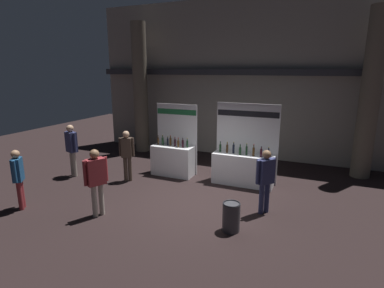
{
  "coord_description": "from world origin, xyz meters",
  "views": [
    {
      "loc": [
        3.03,
        -7.19,
        3.55
      ],
      "look_at": [
        -0.48,
        0.92,
        1.4
      ],
      "focal_mm": 28.82,
      "sensor_mm": 36.0,
      "label": 1
    }
  ],
  "objects_px": {
    "visitor_1": "(72,146)",
    "visitor_0": "(127,152)",
    "trash_bin": "(231,217)",
    "visitor_4": "(96,176)",
    "visitor_3": "(18,175)",
    "exhibitor_booth_1": "(243,165)",
    "visitor_2": "(265,176)",
    "exhibitor_booth_0": "(173,157)"
  },
  "relations": [
    {
      "from": "visitor_0",
      "to": "visitor_2",
      "type": "bearing_deg",
      "value": 149.17
    },
    {
      "from": "exhibitor_booth_0",
      "to": "visitor_0",
      "type": "distance_m",
      "value": 1.62
    },
    {
      "from": "trash_bin",
      "to": "visitor_3",
      "type": "height_order",
      "value": "visitor_3"
    },
    {
      "from": "visitor_1",
      "to": "visitor_2",
      "type": "relative_size",
      "value": 1.07
    },
    {
      "from": "exhibitor_booth_0",
      "to": "visitor_3",
      "type": "bearing_deg",
      "value": -121.33
    },
    {
      "from": "visitor_1",
      "to": "visitor_3",
      "type": "distance_m",
      "value": 2.57
    },
    {
      "from": "visitor_1",
      "to": "visitor_2",
      "type": "height_order",
      "value": "visitor_1"
    },
    {
      "from": "visitor_3",
      "to": "visitor_4",
      "type": "bearing_deg",
      "value": 66.66
    },
    {
      "from": "exhibitor_booth_1",
      "to": "visitor_2",
      "type": "height_order",
      "value": "exhibitor_booth_1"
    },
    {
      "from": "visitor_3",
      "to": "visitor_4",
      "type": "height_order",
      "value": "visitor_4"
    },
    {
      "from": "trash_bin",
      "to": "visitor_0",
      "type": "height_order",
      "value": "visitor_0"
    },
    {
      "from": "visitor_0",
      "to": "exhibitor_booth_0",
      "type": "bearing_deg",
      "value": -157.17
    },
    {
      "from": "exhibitor_booth_1",
      "to": "visitor_3",
      "type": "height_order",
      "value": "exhibitor_booth_1"
    },
    {
      "from": "exhibitor_booth_1",
      "to": "visitor_0",
      "type": "relative_size",
      "value": 1.52
    },
    {
      "from": "trash_bin",
      "to": "visitor_2",
      "type": "distance_m",
      "value": 1.45
    },
    {
      "from": "exhibitor_booth_1",
      "to": "visitor_1",
      "type": "distance_m",
      "value": 5.71
    },
    {
      "from": "visitor_0",
      "to": "visitor_2",
      "type": "xyz_separation_m",
      "value": [
        4.5,
        -0.57,
        0.01
      ]
    },
    {
      "from": "visitor_0",
      "to": "exhibitor_booth_1",
      "type": "bearing_deg",
      "value": 175.53
    },
    {
      "from": "visitor_0",
      "to": "visitor_1",
      "type": "distance_m",
      "value": 1.99
    },
    {
      "from": "visitor_1",
      "to": "visitor_0",
      "type": "bearing_deg",
      "value": -151.25
    },
    {
      "from": "visitor_1",
      "to": "exhibitor_booth_0",
      "type": "bearing_deg",
      "value": -135.25
    },
    {
      "from": "exhibitor_booth_0",
      "to": "visitor_1",
      "type": "relative_size",
      "value": 1.36
    },
    {
      "from": "exhibitor_booth_0",
      "to": "visitor_0",
      "type": "xyz_separation_m",
      "value": [
        -1.09,
        -1.14,
        0.35
      ]
    },
    {
      "from": "visitor_1",
      "to": "visitor_4",
      "type": "relative_size",
      "value": 1.04
    },
    {
      "from": "visitor_0",
      "to": "visitor_3",
      "type": "relative_size",
      "value": 1.05
    },
    {
      "from": "exhibitor_booth_0",
      "to": "visitor_2",
      "type": "bearing_deg",
      "value": -26.68
    },
    {
      "from": "trash_bin",
      "to": "visitor_4",
      "type": "distance_m",
      "value": 3.36
    },
    {
      "from": "trash_bin",
      "to": "visitor_2",
      "type": "relative_size",
      "value": 0.41
    },
    {
      "from": "exhibitor_booth_0",
      "to": "exhibitor_booth_1",
      "type": "height_order",
      "value": "exhibitor_booth_1"
    },
    {
      "from": "trash_bin",
      "to": "visitor_3",
      "type": "distance_m",
      "value": 5.47
    },
    {
      "from": "exhibitor_booth_0",
      "to": "visitor_4",
      "type": "height_order",
      "value": "exhibitor_booth_0"
    },
    {
      "from": "exhibitor_booth_0",
      "to": "visitor_4",
      "type": "xyz_separation_m",
      "value": [
        -0.32,
        -3.5,
        0.41
      ]
    },
    {
      "from": "exhibitor_booth_1",
      "to": "trash_bin",
      "type": "bearing_deg",
      "value": -80.76
    },
    {
      "from": "trash_bin",
      "to": "visitor_4",
      "type": "height_order",
      "value": "visitor_4"
    },
    {
      "from": "visitor_2",
      "to": "visitor_3",
      "type": "height_order",
      "value": "visitor_2"
    },
    {
      "from": "visitor_0",
      "to": "visitor_4",
      "type": "relative_size",
      "value": 0.97
    },
    {
      "from": "exhibitor_booth_1",
      "to": "exhibitor_booth_0",
      "type": "bearing_deg",
      "value": -178.26
    },
    {
      "from": "visitor_3",
      "to": "visitor_4",
      "type": "distance_m",
      "value": 2.16
    },
    {
      "from": "visitor_1",
      "to": "exhibitor_booth_1",
      "type": "bearing_deg",
      "value": -145.35
    },
    {
      "from": "visitor_2",
      "to": "visitor_4",
      "type": "xyz_separation_m",
      "value": [
        -3.74,
        -1.79,
        0.04
      ]
    },
    {
      "from": "exhibitor_booth_0",
      "to": "visitor_4",
      "type": "distance_m",
      "value": 3.54
    },
    {
      "from": "exhibitor_booth_1",
      "to": "visitor_4",
      "type": "height_order",
      "value": "exhibitor_booth_1"
    }
  ]
}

